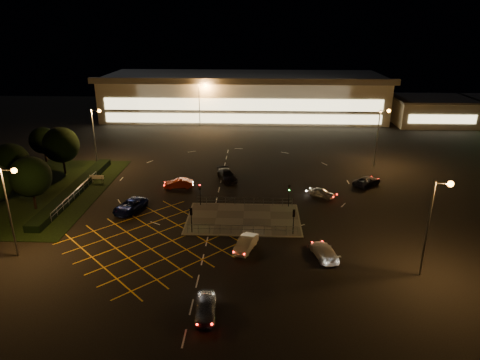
{
  "coord_description": "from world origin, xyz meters",
  "views": [
    {
      "loc": [
        3.59,
        -51.28,
        23.8
      ],
      "look_at": [
        1.21,
        6.94,
        2.0
      ],
      "focal_mm": 32.0,
      "sensor_mm": 36.0,
      "label": 1
    }
  ],
  "objects_px": {
    "car_left_blue": "(130,206)",
    "car_queue_white": "(246,244)",
    "signal_ne": "(289,191)",
    "car_far_dkgrey": "(227,175)",
    "car_right_silver": "(321,193)",
    "car_east_grey": "(367,181)",
    "signal_sw": "(191,215)",
    "car_circ_red": "(179,183)",
    "signal_se": "(294,217)",
    "car_near_silver": "(206,307)",
    "car_approach_white": "(324,251)",
    "signal_nw": "(200,190)"
  },
  "relations": [
    {
      "from": "signal_se",
      "to": "car_approach_white",
      "type": "relative_size",
      "value": 0.65
    },
    {
      "from": "car_east_grey",
      "to": "signal_se",
      "type": "bearing_deg",
      "value": 99.73
    },
    {
      "from": "car_far_dkgrey",
      "to": "car_right_silver",
      "type": "distance_m",
      "value": 15.38
    },
    {
      "from": "signal_ne",
      "to": "car_left_blue",
      "type": "distance_m",
      "value": 21.25
    },
    {
      "from": "car_far_dkgrey",
      "to": "car_circ_red",
      "type": "xyz_separation_m",
      "value": [
        -7.08,
        -3.63,
        -0.08
      ]
    },
    {
      "from": "car_circ_red",
      "to": "car_east_grey",
      "type": "height_order",
      "value": "car_circ_red"
    },
    {
      "from": "signal_ne",
      "to": "car_far_dkgrey",
      "type": "height_order",
      "value": "signal_ne"
    },
    {
      "from": "signal_ne",
      "to": "signal_nw",
      "type": "bearing_deg",
      "value": 180.0
    },
    {
      "from": "car_queue_white",
      "to": "signal_sw",
      "type": "bearing_deg",
      "value": 169.21
    },
    {
      "from": "car_left_blue",
      "to": "signal_ne",
      "type": "bearing_deg",
      "value": 25.35
    },
    {
      "from": "car_right_silver",
      "to": "signal_nw",
      "type": "bearing_deg",
      "value": 135.69
    },
    {
      "from": "signal_nw",
      "to": "signal_ne",
      "type": "xyz_separation_m",
      "value": [
        12.0,
        0.0,
        0.0
      ]
    },
    {
      "from": "signal_nw",
      "to": "car_near_silver",
      "type": "height_order",
      "value": "signal_nw"
    },
    {
      "from": "car_left_blue",
      "to": "car_queue_white",
      "type": "bearing_deg",
      "value": -11.84
    },
    {
      "from": "car_left_blue",
      "to": "car_circ_red",
      "type": "relative_size",
      "value": 1.27
    },
    {
      "from": "car_near_silver",
      "to": "car_right_silver",
      "type": "xyz_separation_m",
      "value": [
        13.54,
        26.82,
        -0.1
      ]
    },
    {
      "from": "signal_se",
      "to": "car_right_silver",
      "type": "bearing_deg",
      "value": -112.66
    },
    {
      "from": "signal_se",
      "to": "car_far_dkgrey",
      "type": "relative_size",
      "value": 0.58
    },
    {
      "from": "car_right_silver",
      "to": "car_east_grey",
      "type": "relative_size",
      "value": 0.77
    },
    {
      "from": "car_far_dkgrey",
      "to": "car_east_grey",
      "type": "bearing_deg",
      "value": -23.45
    },
    {
      "from": "signal_sw",
      "to": "car_circ_red",
      "type": "height_order",
      "value": "signal_sw"
    },
    {
      "from": "signal_se",
      "to": "car_left_blue",
      "type": "height_order",
      "value": "signal_se"
    },
    {
      "from": "car_left_blue",
      "to": "car_east_grey",
      "type": "xyz_separation_m",
      "value": [
        33.65,
        10.83,
        -0.07
      ]
    },
    {
      "from": "signal_sw",
      "to": "signal_nw",
      "type": "relative_size",
      "value": 1.0
    },
    {
      "from": "car_far_dkgrey",
      "to": "car_east_grey",
      "type": "distance_m",
      "value": 21.67
    },
    {
      "from": "signal_sw",
      "to": "car_far_dkgrey",
      "type": "xyz_separation_m",
      "value": [
        2.93,
        18.16,
        -1.58
      ]
    },
    {
      "from": "car_queue_white",
      "to": "car_near_silver",
      "type": "bearing_deg",
      "value": -86.81
    },
    {
      "from": "signal_sw",
      "to": "car_right_silver",
      "type": "relative_size",
      "value": 0.82
    },
    {
      "from": "signal_ne",
      "to": "car_approach_white",
      "type": "relative_size",
      "value": 0.65
    },
    {
      "from": "signal_nw",
      "to": "car_right_silver",
      "type": "xyz_separation_m",
      "value": [
        16.93,
        3.82,
        -1.72
      ]
    },
    {
      "from": "car_left_blue",
      "to": "car_right_silver",
      "type": "distance_m",
      "value": 26.68
    },
    {
      "from": "car_near_silver",
      "to": "car_east_grey",
      "type": "xyz_separation_m",
      "value": [
        21.16,
        31.73,
        -0.06
      ]
    },
    {
      "from": "signal_nw",
      "to": "car_circ_red",
      "type": "relative_size",
      "value": 0.73
    },
    {
      "from": "car_right_silver",
      "to": "signal_sw",
      "type": "bearing_deg",
      "value": 157.87
    },
    {
      "from": "car_queue_white",
      "to": "car_circ_red",
      "type": "xyz_separation_m",
      "value": [
        -10.68,
        18.21,
        -0.02
      ]
    },
    {
      "from": "signal_ne",
      "to": "car_east_grey",
      "type": "height_order",
      "value": "signal_ne"
    },
    {
      "from": "car_near_silver",
      "to": "car_right_silver",
      "type": "relative_size",
      "value": 1.16
    },
    {
      "from": "car_near_silver",
      "to": "car_left_blue",
      "type": "height_order",
      "value": "car_left_blue"
    },
    {
      "from": "signal_nw",
      "to": "car_left_blue",
      "type": "bearing_deg",
      "value": -167.04
    },
    {
      "from": "signal_sw",
      "to": "signal_se",
      "type": "height_order",
      "value": "same"
    },
    {
      "from": "signal_nw",
      "to": "car_right_silver",
      "type": "distance_m",
      "value": 17.44
    },
    {
      "from": "car_near_silver",
      "to": "car_approach_white",
      "type": "xyz_separation_m",
      "value": [
        11.55,
        10.07,
        -0.05
      ]
    },
    {
      "from": "car_right_silver",
      "to": "car_left_blue",
      "type": "bearing_deg",
      "value": 135.78
    },
    {
      "from": "car_left_blue",
      "to": "car_far_dkgrey",
      "type": "xyz_separation_m",
      "value": [
        12.02,
        12.27,
        0.03
      ]
    },
    {
      "from": "signal_ne",
      "to": "car_queue_white",
      "type": "relative_size",
      "value": 0.72
    },
    {
      "from": "signal_nw",
      "to": "car_circ_red",
      "type": "bearing_deg",
      "value": 122.42
    },
    {
      "from": "car_left_blue",
      "to": "car_approach_white",
      "type": "xyz_separation_m",
      "value": [
        24.04,
        -10.84,
        -0.05
      ]
    },
    {
      "from": "car_far_dkgrey",
      "to": "car_right_silver",
      "type": "height_order",
      "value": "car_far_dkgrey"
    },
    {
      "from": "car_queue_white",
      "to": "car_east_grey",
      "type": "xyz_separation_m",
      "value": [
        18.03,
        20.41,
        -0.03
      ]
    },
    {
      "from": "car_queue_white",
      "to": "car_approach_white",
      "type": "height_order",
      "value": "car_queue_white"
    }
  ]
}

